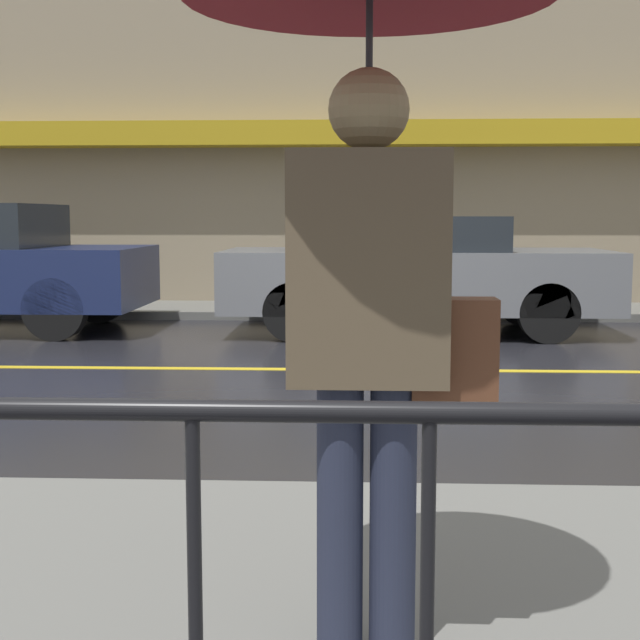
% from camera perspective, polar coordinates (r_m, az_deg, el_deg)
% --- Properties ---
extents(ground_plane, '(80.00, 80.00, 0.00)m').
position_cam_1_polar(ground_plane, '(8.17, 2.04, -3.21)').
color(ground_plane, black).
extents(sidewalk_far, '(28.00, 1.64, 0.11)m').
position_cam_1_polar(sidewalk_far, '(12.76, 2.25, 0.61)').
color(sidewalk_far, slate).
rests_on(sidewalk_far, ground_plane).
extents(lane_marking, '(25.20, 0.12, 0.01)m').
position_cam_1_polar(lane_marking, '(8.17, 2.04, -3.18)').
color(lane_marking, gold).
rests_on(lane_marking, ground_plane).
extents(building_storefront, '(28.00, 0.85, 5.59)m').
position_cam_1_polar(building_storefront, '(13.71, 2.33, 12.45)').
color(building_storefront, gray).
rests_on(building_storefront, ground_plane).
extents(railing_foreground, '(12.00, 0.04, 1.00)m').
position_cam_1_polar(railing_foreground, '(1.52, -0.62, -18.94)').
color(railing_foreground, black).
rests_on(railing_foreground, sidewalk_near).
extents(pedestrian, '(1.03, 1.03, 2.11)m').
position_cam_1_polar(pedestrian, '(2.53, 3.29, 14.87)').
color(pedestrian, '#23283D').
rests_on(pedestrian, sidewalk_near).
extents(car_grey, '(4.57, 1.84, 1.40)m').
position_cam_1_polar(car_grey, '(10.75, 5.96, 3.10)').
color(car_grey, slate).
rests_on(car_grey, ground_plane).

